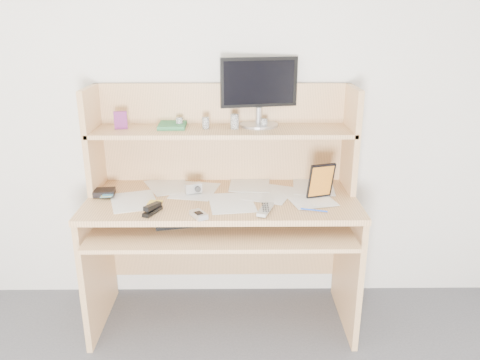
{
  "coord_description": "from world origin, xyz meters",
  "views": [
    {
      "loc": [
        0.07,
        -0.79,
        1.63
      ],
      "look_at": [
        0.09,
        1.43,
        0.86
      ],
      "focal_mm": 35.0,
      "sensor_mm": 36.0,
      "label": 1
    }
  ],
  "objects_px": {
    "desk": "(223,202)",
    "game_case": "(321,181)",
    "keyboard": "(200,218)",
    "monitor": "(259,90)",
    "tv_remote": "(265,209)"
  },
  "relations": [
    {
      "from": "monitor",
      "to": "tv_remote",
      "type": "bearing_deg",
      "value": -99.68
    },
    {
      "from": "desk",
      "to": "game_case",
      "type": "bearing_deg",
      "value": -12.31
    },
    {
      "from": "keyboard",
      "to": "tv_remote",
      "type": "height_order",
      "value": "tv_remote"
    },
    {
      "from": "keyboard",
      "to": "monitor",
      "type": "bearing_deg",
      "value": 31.34
    },
    {
      "from": "monitor",
      "to": "game_case",
      "type": "bearing_deg",
      "value": -52.83
    },
    {
      "from": "desk",
      "to": "monitor",
      "type": "xyz_separation_m",
      "value": [
        0.2,
        0.16,
        0.58
      ]
    },
    {
      "from": "tv_remote",
      "to": "keyboard",
      "type": "bearing_deg",
      "value": 177.17
    },
    {
      "from": "desk",
      "to": "keyboard",
      "type": "relative_size",
      "value": 2.93
    },
    {
      "from": "desk",
      "to": "tv_remote",
      "type": "xyz_separation_m",
      "value": [
        0.21,
        -0.28,
        0.07
      ]
    },
    {
      "from": "keyboard",
      "to": "game_case",
      "type": "bearing_deg",
      "value": -9.58
    },
    {
      "from": "tv_remote",
      "to": "monitor",
      "type": "relative_size",
      "value": 0.38
    },
    {
      "from": "tv_remote",
      "to": "monitor",
      "type": "bearing_deg",
      "value": 110.92
    },
    {
      "from": "keyboard",
      "to": "monitor",
      "type": "distance_m",
      "value": 0.75
    },
    {
      "from": "desk",
      "to": "game_case",
      "type": "relative_size",
      "value": 7.42
    },
    {
      "from": "desk",
      "to": "monitor",
      "type": "relative_size",
      "value": 3.38
    }
  ]
}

